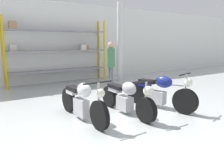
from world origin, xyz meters
The scene contains 8 objects.
ground_plane centered at (0.00, 0.00, 0.00)m, with size 30.00×30.00×0.00m, color #B2B7B7.
back_wall centered at (0.00, 5.35, 1.80)m, with size 30.00×0.08×3.60m.
shelving_rack centered at (0.03, 4.98, 1.50)m, with size 4.49×0.63×2.83m.
support_pillar centered at (2.75, 4.00, 1.80)m, with size 0.28×0.28×3.60m.
motorcycle_white centered at (-1.07, 0.03, 0.47)m, with size 0.68×2.18×1.03m.
motorcycle_silver centered at (0.06, -0.18, 0.43)m, with size 0.68×2.13×0.97m.
motorcycle_blue centered at (1.15, -0.28, 0.47)m, with size 0.81×2.14×1.05m.
person_browsing centered at (1.36, 2.63, 1.09)m, with size 0.36×0.36×1.83m.
Camera 1 is at (-3.16, -4.53, 1.83)m, focal length 35.00 mm.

